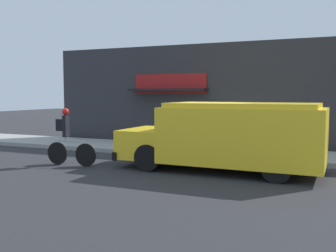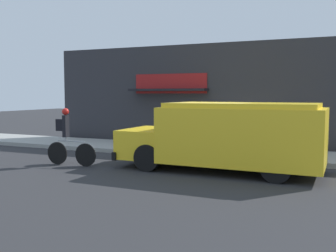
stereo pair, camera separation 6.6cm
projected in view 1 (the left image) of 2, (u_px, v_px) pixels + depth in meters
name	position (u px, v px, depth m)	size (l,w,h in m)	color
ground_plane	(208.00, 160.00, 12.99)	(70.00, 70.00, 0.00)	#2B2B2D
sidewalk	(219.00, 152.00, 14.18)	(28.00, 2.60, 0.16)	#999993
storefront	(230.00, 96.00, 15.61)	(16.31, 0.80, 4.21)	#2D2D33
school_bus	(229.00, 135.00, 11.05)	(5.77, 2.73, 1.93)	yellow
cyclist	(68.00, 138.00, 11.97)	(1.71, 0.21, 1.75)	black
trash_bin	(218.00, 135.00, 15.08)	(0.59, 0.59, 0.92)	#38383D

